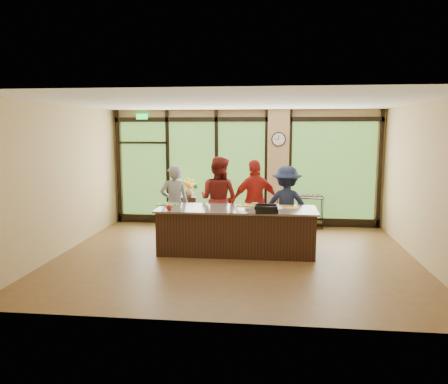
% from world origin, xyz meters
% --- Properties ---
extents(floor, '(7.00, 7.00, 0.00)m').
position_xyz_m(floor, '(0.00, 0.00, 0.00)').
color(floor, brown).
rests_on(floor, ground).
extents(ceiling, '(7.00, 7.00, 0.00)m').
position_xyz_m(ceiling, '(0.00, 0.00, 3.00)').
color(ceiling, silver).
rests_on(ceiling, back_wall).
extents(back_wall, '(7.00, 0.00, 7.00)m').
position_xyz_m(back_wall, '(0.00, 3.00, 1.50)').
color(back_wall, tan).
rests_on(back_wall, floor).
extents(left_wall, '(0.00, 6.00, 6.00)m').
position_xyz_m(left_wall, '(-3.50, 0.00, 1.50)').
color(left_wall, tan).
rests_on(left_wall, floor).
extents(right_wall, '(0.00, 6.00, 6.00)m').
position_xyz_m(right_wall, '(3.50, 0.00, 1.50)').
color(right_wall, tan).
rests_on(right_wall, floor).
extents(window_wall, '(6.90, 0.12, 3.00)m').
position_xyz_m(window_wall, '(0.16, 2.95, 1.39)').
color(window_wall, tan).
rests_on(window_wall, floor).
extents(island_base, '(3.10, 1.00, 0.88)m').
position_xyz_m(island_base, '(0.00, 0.30, 0.44)').
color(island_base, black).
rests_on(island_base, floor).
extents(countertop, '(3.20, 1.10, 0.04)m').
position_xyz_m(countertop, '(0.00, 0.30, 0.90)').
color(countertop, '#71655D').
rests_on(countertop, island_base).
extents(wall_clock, '(0.36, 0.04, 0.36)m').
position_xyz_m(wall_clock, '(0.85, 2.87, 2.25)').
color(wall_clock, black).
rests_on(wall_clock, window_wall).
extents(cook_left, '(0.72, 0.57, 1.72)m').
position_xyz_m(cook_left, '(-1.45, 1.06, 0.86)').
color(cook_left, gray).
rests_on(cook_left, floor).
extents(cook_midleft, '(1.13, 1.03, 1.90)m').
position_xyz_m(cook_midleft, '(-0.47, 1.16, 0.95)').
color(cook_midleft, maroon).
rests_on(cook_midleft, floor).
extents(cook_midright, '(1.17, 0.81, 1.85)m').
position_xyz_m(cook_midright, '(0.35, 1.10, 0.92)').
color(cook_midright, '#AE211A').
rests_on(cook_midright, floor).
extents(cook_right, '(1.13, 0.67, 1.71)m').
position_xyz_m(cook_right, '(1.02, 1.13, 0.86)').
color(cook_right, '#1A2039').
rests_on(cook_right, floor).
extents(roasting_pan, '(0.46, 0.38, 0.08)m').
position_xyz_m(roasting_pan, '(0.60, -0.12, 0.96)').
color(roasting_pan, black).
rests_on(roasting_pan, countertop).
extents(mixing_bowl, '(0.44, 0.44, 0.08)m').
position_xyz_m(mixing_bowl, '(0.73, -0.05, 0.96)').
color(mixing_bowl, silver).
rests_on(mixing_bowl, countertop).
extents(cutting_board_left, '(0.47, 0.37, 0.01)m').
position_xyz_m(cutting_board_left, '(-1.50, 0.58, 0.93)').
color(cutting_board_left, '#477E2D').
rests_on(cutting_board_left, countertop).
extents(cutting_board_center, '(0.49, 0.40, 0.01)m').
position_xyz_m(cutting_board_center, '(0.18, 0.64, 0.93)').
color(cutting_board_center, gold).
rests_on(cutting_board_center, countertop).
extents(cutting_board_right, '(0.48, 0.39, 0.01)m').
position_xyz_m(cutting_board_right, '(1.04, 0.48, 0.93)').
color(cutting_board_right, gold).
rests_on(cutting_board_right, countertop).
extents(prep_bowl_near, '(0.18, 0.18, 0.05)m').
position_xyz_m(prep_bowl_near, '(-1.36, 0.30, 0.94)').
color(prep_bowl_near, silver).
rests_on(prep_bowl_near, countertop).
extents(prep_bowl_mid, '(0.13, 0.13, 0.04)m').
position_xyz_m(prep_bowl_mid, '(0.23, 0.13, 0.94)').
color(prep_bowl_mid, silver).
rests_on(prep_bowl_mid, countertop).
extents(prep_bowl_far, '(0.14, 0.14, 0.03)m').
position_xyz_m(prep_bowl_far, '(0.35, 0.76, 0.94)').
color(prep_bowl_far, silver).
rests_on(prep_bowl_far, countertop).
extents(red_ramekin, '(0.12, 0.12, 0.09)m').
position_xyz_m(red_ramekin, '(-1.30, -0.08, 0.97)').
color(red_ramekin, '#B11D11').
rests_on(red_ramekin, countertop).
extents(flower_stand, '(0.45, 0.45, 0.79)m').
position_xyz_m(flower_stand, '(-1.42, 2.50, 0.40)').
color(flower_stand, black).
rests_on(flower_stand, floor).
extents(flower_vase, '(0.29, 0.29, 0.27)m').
position_xyz_m(flower_vase, '(-1.42, 2.50, 0.93)').
color(flower_vase, olive).
rests_on(flower_vase, flower_stand).
extents(bar_cart, '(0.71, 0.49, 0.89)m').
position_xyz_m(bar_cart, '(1.68, 2.75, 0.53)').
color(bar_cart, black).
rests_on(bar_cart, floor).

